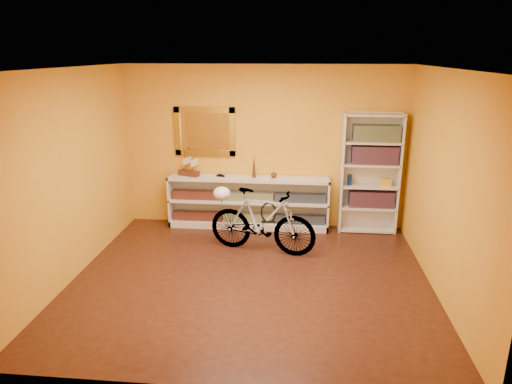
# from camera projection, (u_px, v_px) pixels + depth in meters

# --- Properties ---
(floor) EXTENTS (4.50, 4.00, 0.01)m
(floor) POSITION_uv_depth(u_px,v_px,m) (251.00, 279.00, 5.85)
(floor) COLOR #32160E
(floor) RESTS_ON ground
(ceiling) EXTENTS (4.50, 4.00, 0.01)m
(ceiling) POSITION_uv_depth(u_px,v_px,m) (250.00, 68.00, 5.09)
(ceiling) COLOR silver
(ceiling) RESTS_ON ground
(back_wall) EXTENTS (4.50, 0.01, 2.60)m
(back_wall) POSITION_uv_depth(u_px,v_px,m) (264.00, 148.00, 7.38)
(back_wall) COLOR gold
(back_wall) RESTS_ON ground
(left_wall) EXTENTS (0.01, 4.00, 2.60)m
(left_wall) POSITION_uv_depth(u_px,v_px,m) (69.00, 176.00, 5.68)
(left_wall) COLOR gold
(left_wall) RESTS_ON ground
(right_wall) EXTENTS (0.01, 4.00, 2.60)m
(right_wall) POSITION_uv_depth(u_px,v_px,m) (446.00, 186.00, 5.26)
(right_wall) COLOR gold
(right_wall) RESTS_ON ground
(gilt_mirror) EXTENTS (0.98, 0.06, 0.78)m
(gilt_mirror) POSITION_uv_depth(u_px,v_px,m) (205.00, 132.00, 7.36)
(gilt_mirror) COLOR olive
(gilt_mirror) RESTS_ON back_wall
(wall_socket) EXTENTS (0.09, 0.02, 0.09)m
(wall_socket) POSITION_uv_depth(u_px,v_px,m) (318.00, 211.00, 7.58)
(wall_socket) COLOR silver
(wall_socket) RESTS_ON back_wall
(console_unit) EXTENTS (2.60, 0.35, 0.85)m
(console_unit) POSITION_uv_depth(u_px,v_px,m) (248.00, 202.00, 7.48)
(console_unit) COLOR silver
(console_unit) RESTS_ON floor
(cd_row_lower) EXTENTS (2.50, 0.13, 0.14)m
(cd_row_lower) POSITION_uv_depth(u_px,v_px,m) (248.00, 218.00, 7.53)
(cd_row_lower) COLOR black
(cd_row_lower) RESTS_ON console_unit
(cd_row_upper) EXTENTS (2.50, 0.13, 0.14)m
(cd_row_upper) POSITION_uv_depth(u_px,v_px,m) (248.00, 196.00, 7.42)
(cd_row_upper) COLOR navy
(cd_row_upper) RESTS_ON console_unit
(model_ship) EXTENTS (0.37, 0.24, 0.41)m
(model_ship) POSITION_uv_depth(u_px,v_px,m) (189.00, 163.00, 7.38)
(model_ship) COLOR #422112
(model_ship) RESTS_ON console_unit
(toy_car) EXTENTS (0.00, 0.00, 0.00)m
(toy_car) POSITION_uv_depth(u_px,v_px,m) (221.00, 177.00, 7.39)
(toy_car) COLOR black
(toy_car) RESTS_ON console_unit
(bronze_ornament) EXTENTS (0.06, 0.06, 0.38)m
(bronze_ornament) POSITION_uv_depth(u_px,v_px,m) (254.00, 166.00, 7.29)
(bronze_ornament) COLOR #55341D
(bronze_ornament) RESTS_ON console_unit
(decorative_orb) EXTENTS (0.09, 0.09, 0.09)m
(decorative_orb) POSITION_uv_depth(u_px,v_px,m) (274.00, 175.00, 7.30)
(decorative_orb) COLOR #55341D
(decorative_orb) RESTS_ON console_unit
(bookcase) EXTENTS (0.90, 0.30, 1.90)m
(bookcase) POSITION_uv_depth(u_px,v_px,m) (370.00, 174.00, 7.17)
(bookcase) COLOR silver
(bookcase) RESTS_ON floor
(book_row_a) EXTENTS (0.70, 0.22, 0.26)m
(book_row_a) POSITION_uv_depth(u_px,v_px,m) (371.00, 199.00, 7.28)
(book_row_a) COLOR maroon
(book_row_a) RESTS_ON bookcase
(book_row_b) EXTENTS (0.70, 0.22, 0.28)m
(book_row_b) POSITION_uv_depth(u_px,v_px,m) (375.00, 155.00, 7.07)
(book_row_b) COLOR maroon
(book_row_b) RESTS_ON bookcase
(book_row_c) EXTENTS (0.70, 0.22, 0.25)m
(book_row_c) POSITION_uv_depth(u_px,v_px,m) (376.00, 133.00, 6.98)
(book_row_c) COLOR #1C4F62
(book_row_c) RESTS_ON bookcase
(travel_mug) EXTENTS (0.08, 0.08, 0.17)m
(travel_mug) POSITION_uv_depth(u_px,v_px,m) (350.00, 180.00, 7.21)
(travel_mug) COLOR #163B9B
(travel_mug) RESTS_ON bookcase
(red_tin) EXTENTS (0.17, 0.17, 0.20)m
(red_tin) POSITION_uv_depth(u_px,v_px,m) (359.00, 134.00, 7.04)
(red_tin) COLOR maroon
(red_tin) RESTS_ON bookcase
(yellow_bag) EXTENTS (0.16, 0.11, 0.12)m
(yellow_bag) POSITION_uv_depth(u_px,v_px,m) (386.00, 183.00, 7.14)
(yellow_bag) COLOR yellow
(yellow_bag) RESTS_ON bookcase
(bicycle) EXTENTS (0.75, 1.65, 0.94)m
(bicycle) POSITION_uv_depth(u_px,v_px,m) (262.00, 221.00, 6.53)
(bicycle) COLOR silver
(bicycle) RESTS_ON floor
(helmet) EXTENTS (0.25, 0.24, 0.19)m
(helmet) POSITION_uv_depth(u_px,v_px,m) (222.00, 193.00, 6.60)
(helmet) COLOR white
(helmet) RESTS_ON bicycle
(u_lock) EXTENTS (0.22, 0.02, 0.22)m
(u_lock) POSITION_uv_depth(u_px,v_px,m) (268.00, 213.00, 6.46)
(u_lock) COLOR black
(u_lock) RESTS_ON bicycle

